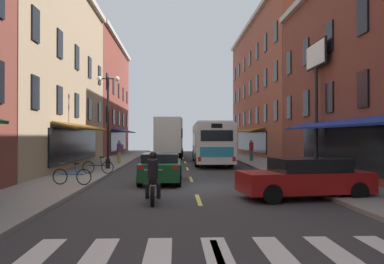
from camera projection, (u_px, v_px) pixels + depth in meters
ground_plane at (194, 188)px, 17.21m from camera, size 34.80×80.00×0.10m
lane_centre_dashes at (194, 187)px, 16.96m from camera, size 0.14×73.90×0.01m
crosswalk_near at (219, 257)px, 7.22m from camera, size 7.10×2.80×0.01m
sidewalk_left at (54, 186)px, 16.97m from camera, size 3.00×80.00×0.14m
sidewalk_right at (330, 185)px, 17.45m from camera, size 3.00×80.00×0.14m
billboard_sign at (316, 73)px, 22.49m from camera, size 0.40×3.00×7.26m
transit_bus at (211, 142)px, 31.24m from camera, size 2.80×11.28×3.17m
box_truck at (169, 138)px, 38.50m from camera, size 2.71×7.51×3.84m
sedan_near at (305, 178)px, 13.98m from camera, size 4.63×2.48×1.40m
sedan_mid at (169, 148)px, 49.09m from camera, size 1.96×4.40×1.28m
sedan_far at (161, 167)px, 18.79m from camera, size 1.96×4.67×1.37m
motorcycle_rider at (153, 181)px, 13.13m from camera, size 0.62×2.07×1.66m
bicycle_near at (98, 167)px, 21.81m from camera, size 1.71×0.48×0.91m
bicycle_mid at (72, 176)px, 16.79m from camera, size 1.69×0.51×0.91m
pedestrian_near at (119, 151)px, 30.63m from camera, size 0.51×0.36×1.71m
pedestrian_mid at (251, 150)px, 33.13m from camera, size 0.36×0.36×1.76m
street_lamp_twin at (108, 117)px, 25.22m from camera, size 1.42×0.32×5.76m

